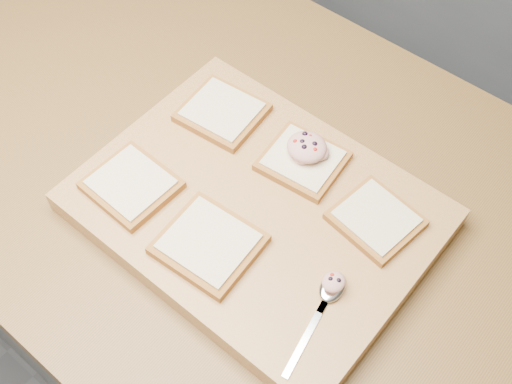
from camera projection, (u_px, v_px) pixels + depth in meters
island_counter at (291, 331)px, 1.33m from camera, size 2.00×0.80×0.90m
cutting_board at (256, 210)px, 0.94m from camera, size 0.49×0.37×0.04m
bread_far_left at (222, 112)px, 1.01m from camera, size 0.13×0.12×0.02m
bread_far_center at (303, 160)px, 0.96m from camera, size 0.12×0.12×0.02m
bread_far_right at (376, 219)px, 0.90m from camera, size 0.12×0.12×0.02m
bread_near_left at (131, 185)px, 0.93m from camera, size 0.12×0.11×0.02m
bread_near_center at (209, 244)px, 0.88m from camera, size 0.14×0.13×0.02m
tuna_salad_dollop at (307, 147)px, 0.94m from camera, size 0.06×0.06×0.03m
spoon at (329, 294)px, 0.84m from camera, size 0.05×0.16×0.01m
spoon_salad at (334, 282)px, 0.83m from camera, size 0.03×0.03×0.02m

